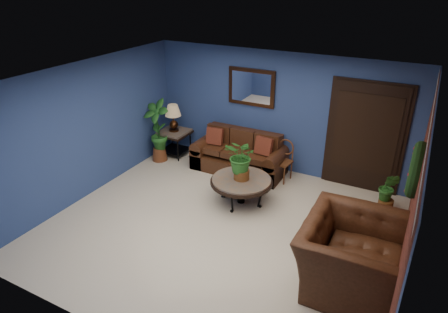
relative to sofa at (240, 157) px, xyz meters
The scene contains 18 objects.
floor 2.19m from the sofa, 72.75° to the right, with size 5.50×5.50×0.00m, color beige.
wall_back 1.24m from the sofa, 33.56° to the left, with size 5.50×0.04×2.50m, color navy.
wall_left 3.11m from the sofa, 135.46° to the right, with size 0.04×5.00×2.50m, color navy.
wall_right_brick 4.09m from the sofa, 31.42° to the right, with size 0.04×5.00×2.50m, color maroon.
ceiling 3.10m from the sofa, 72.75° to the right, with size 5.50×5.00×0.02m, color white.
crown_molding 4.50m from the sofa, 31.65° to the right, with size 0.03×5.00×0.14m, color white.
wall_mirror 1.49m from the sofa, 83.58° to the left, with size 1.02×0.06×0.77m, color #3E2010.
closet_door 2.54m from the sofa, ahead, with size 1.44×0.06×2.18m, color black.
wreath 4.15m from the sofa, 31.25° to the right, with size 0.72×0.72×0.16m, color black.
sofa is the anchor object (origin of this frame).
coffee_table 1.34m from the sofa, 63.39° to the right, with size 1.13×1.13×0.49m.
end_table 1.67m from the sofa, behind, with size 0.65×0.65×0.59m.
table_lamp 1.80m from the sofa, behind, with size 0.36×0.36×0.59m.
side_chair 0.97m from the sofa, ahead, with size 0.41×0.41×0.84m.
armchair 3.70m from the sofa, 40.92° to the right, with size 1.45×1.27×0.94m, color #432213.
coffee_plant 1.47m from the sofa, 63.39° to the right, with size 0.67×0.61×0.77m.
floor_plant 3.00m from the sofa, ahead, with size 0.35×0.30×0.74m.
tall_plant 1.91m from the sofa, 166.92° to the right, with size 0.66×0.50×1.41m.
Camera 1 is at (2.63, -4.87, 3.92)m, focal length 32.00 mm.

